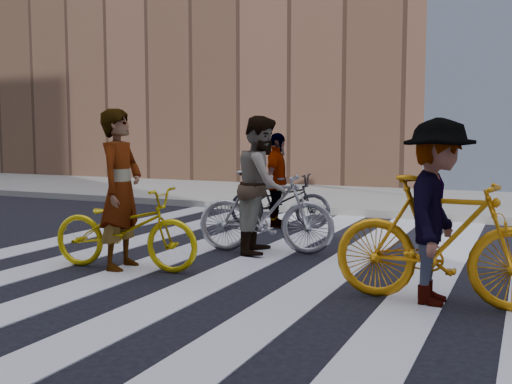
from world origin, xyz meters
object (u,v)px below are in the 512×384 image
Objects in this scene: bike_yellow_right at (442,241)px; bike_dark_rear at (279,200)px; bike_yellow_left at (125,228)px; rider_rear at (277,180)px; rider_right at (437,212)px; bike_silver_mid at (266,212)px; rider_left at (121,190)px; rider_mid at (262,185)px.

bike_dark_rear is at bearing 40.85° from bike_yellow_right.
rider_rear is (0.41, 3.76, 0.33)m from bike_yellow_left.
bike_yellow_right is at bearing -96.87° from bike_yellow_left.
rider_right reaches higher than bike_yellow_right.
bike_silver_mid is (1.14, 1.61, 0.07)m from bike_yellow_left.
rider_rear reaches higher than bike_dark_rear.
bike_silver_mid reaches higher than bike_dark_rear.
bike_silver_mid is at bearing -169.72° from rider_rear.
bike_yellow_right reaches higher than bike_yellow_left.
bike_yellow_left is 1.05× the size of bike_dark_rear.
bike_silver_mid is 2.95m from rider_right.
bike_dark_rear is 0.35m from rider_rear.
rider_right is at bearing -96.87° from rider_left.
rider_right is at bearing -134.61° from bike_silver_mid.
rider_right is at bearing -148.36° from bike_dark_rear.
rider_rear is (0.46, 3.76, -0.14)m from rider_left.
rider_mid is at bearing -170.92° from rider_rear.
rider_mid reaches higher than rider_right.
rider_right is (3.16, -3.73, 0.42)m from bike_dark_rear.
bike_yellow_right is at bearing -147.91° from bike_dark_rear.
bike_dark_rear is (-0.68, 2.15, -0.09)m from bike_silver_mid.
rider_right is (3.66, 0.03, -0.07)m from rider_left.
bike_dark_rear is at bearing -14.23° from bike_yellow_left.
bike_dark_rear is at bearing -14.98° from rider_left.
bike_yellow_left is 1.00× the size of bike_silver_mid.
bike_dark_rear is at bearing 5.70° from bike_silver_mid.
rider_left reaches higher than rider_right.
bike_yellow_right is 4.92m from bike_dark_rear.
bike_yellow_right is 1.15× the size of bike_dark_rear.
bike_yellow_right is at bearing -134.10° from bike_silver_mid.
rider_left is at bearing 90.63° from rider_right.
rider_left is (-3.71, -0.03, 0.34)m from bike_yellow_right.
rider_mid is 2.26m from rider_rear.
rider_right is at bearing -147.91° from rider_rear.
bike_yellow_left is 3.79m from bike_dark_rear.
bike_yellow_left is at bearing 165.26° from rider_rear.
rider_right is at bearing -96.86° from bike_yellow_left.
rider_rear is at bearing 81.41° from bike_dark_rear.
rider_mid is at bearing 78.03° from bike_silver_mid.
rider_mid is (1.09, 1.61, 0.44)m from bike_yellow_left.
rider_right is (-0.05, 0.00, 0.27)m from bike_yellow_right.
rider_left reaches higher than bike_silver_mid.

